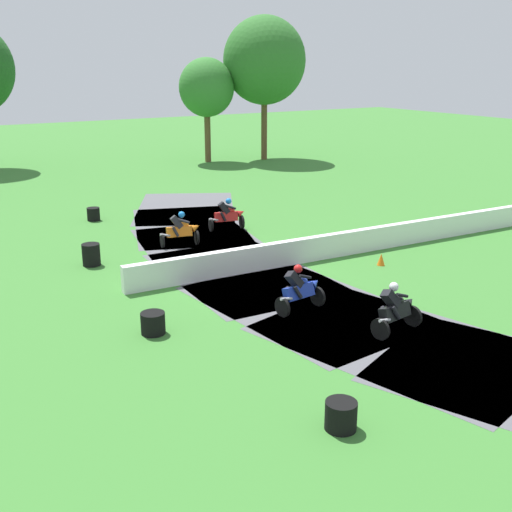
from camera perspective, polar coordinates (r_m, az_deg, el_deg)
The scene contains 14 objects.
ground_plane at distance 22.00m, azimuth -1.41°, elevation -1.55°, with size 120.00×120.00×0.00m, color #38752D.
track_asphalt at distance 22.48m, azimuth 0.96°, elevation -1.12°, with size 9.09×29.30×0.01m.
safety_barrier at distance 24.38m, azimuth 8.72°, elevation 1.25°, with size 0.30×18.13×0.90m, color white.
motorcycle_lead_red at distance 27.53m, azimuth -2.57°, elevation 3.74°, with size 1.71×0.97×1.42m.
motorcycle_chase_orange at distance 25.25m, azimuth -6.81°, elevation 2.38°, with size 1.71×0.98×1.42m.
motorcycle_trailing_blue at distance 18.68m, azimuth 4.02°, elevation -3.00°, with size 1.67×0.93×1.43m.
motorcycle_fourth_black at distance 17.60m, azimuth 12.58°, elevation -4.69°, with size 1.67×0.97×1.43m.
tire_stack_near at distance 30.16m, azimuth -14.50°, elevation 3.69°, with size 0.59×0.59×0.60m.
tire_stack_mid_a at distance 23.48m, azimuth -14.69°, elevation 0.12°, with size 0.64×0.64×0.80m.
tire_stack_mid_b at distance 17.36m, azimuth -9.31°, elevation -6.02°, with size 0.66×0.66×0.60m.
tire_stack_far at distance 13.11m, azimuth 7.69°, elevation -14.10°, with size 0.65×0.65×0.60m.
traffic_cone at distance 23.21m, azimuth 11.26°, elevation -0.30°, with size 0.28×0.28×0.44m, color orange.
tree_far_left at distance 46.37m, azimuth -4.50°, elevation 14.93°, with size 3.93×3.93×7.35m.
tree_distant at distance 47.40m, azimuth 0.77°, elevation 17.27°, with size 5.95×5.95×10.23m.
Camera 1 is at (-10.32, -18.09, 7.09)m, focal length 44.18 mm.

